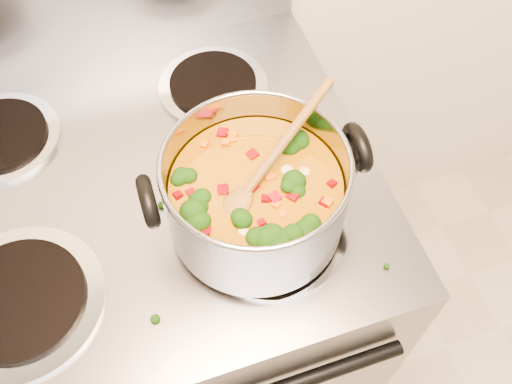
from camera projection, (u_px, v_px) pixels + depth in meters
electric_range at (166, 292)px, 1.30m from camera, size 0.79×0.71×1.08m
stockpot at (256, 194)px, 0.81m from camera, size 0.32×0.26×0.16m
wooden_spoon at (261, 173)px, 0.78m from camera, size 0.22×0.16×0.09m
cooktop_crumbs at (232, 226)px, 0.87m from camera, size 0.29×0.32×0.01m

